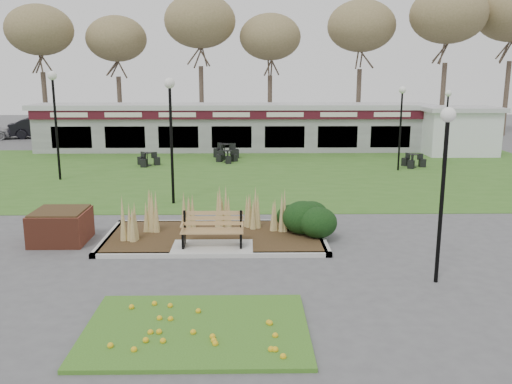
{
  "coord_description": "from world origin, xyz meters",
  "views": [
    {
      "loc": [
        0.98,
        -14.02,
        4.76
      ],
      "look_at": [
        1.22,
        2.0,
        1.24
      ],
      "focal_mm": 38.0,
      "sensor_mm": 36.0,
      "label": 1
    }
  ],
  "objects_px": {
    "brick_planter": "(61,226)",
    "bistro_set_d": "(413,163)",
    "service_hut": "(458,130)",
    "bistro_set_a": "(227,158)",
    "bistro_set_c": "(225,154)",
    "lamp_post_near_right": "(445,157)",
    "bistro_set_b": "(148,161)",
    "lamp_post_mid_left": "(170,113)",
    "lamp_post_mid_right": "(401,110)",
    "food_pavilion": "(232,127)",
    "lamp_post_far_left": "(54,101)",
    "lamp_post_far_right": "(447,112)",
    "park_bench": "(212,229)",
    "car_black": "(43,127)"
  },
  "relations": [
    {
      "from": "bistro_set_a",
      "to": "lamp_post_near_right",
      "type": "bearing_deg",
      "value": -72.4
    },
    {
      "from": "park_bench",
      "to": "service_hut",
      "type": "height_order",
      "value": "service_hut"
    },
    {
      "from": "brick_planter",
      "to": "bistro_set_c",
      "type": "distance_m",
      "value": 15.99
    },
    {
      "from": "lamp_post_mid_right",
      "to": "bistro_set_a",
      "type": "bearing_deg",
      "value": 163.32
    },
    {
      "from": "food_pavilion",
      "to": "lamp_post_far_right",
      "type": "height_order",
      "value": "lamp_post_far_right"
    },
    {
      "from": "lamp_post_mid_left",
      "to": "bistro_set_a",
      "type": "distance_m",
      "value": 10.1
    },
    {
      "from": "bistro_set_b",
      "to": "lamp_post_near_right",
      "type": "bearing_deg",
      "value": -59.42
    },
    {
      "from": "lamp_post_mid_right",
      "to": "lamp_post_far_left",
      "type": "xyz_separation_m",
      "value": [
        -16.07,
        -2.18,
        0.53
      ]
    },
    {
      "from": "lamp_post_far_right",
      "to": "bistro_set_a",
      "type": "xyz_separation_m",
      "value": [
        -11.1,
        1.99,
        -2.64
      ]
    },
    {
      "from": "car_black",
      "to": "service_hut",
      "type": "bearing_deg",
      "value": -123.4
    },
    {
      "from": "food_pavilion",
      "to": "bistro_set_d",
      "type": "distance_m",
      "value": 11.59
    },
    {
      "from": "park_bench",
      "to": "lamp_post_far_left",
      "type": "bearing_deg",
      "value": 126.95
    },
    {
      "from": "lamp_post_far_left",
      "to": "service_hut",
      "type": "bearing_deg",
      "value": 19.96
    },
    {
      "from": "lamp_post_near_right",
      "to": "bistro_set_a",
      "type": "distance_m",
      "value": 18.37
    },
    {
      "from": "lamp_post_mid_left",
      "to": "bistro_set_d",
      "type": "xyz_separation_m",
      "value": [
        11.3,
        7.78,
        -3.11
      ]
    },
    {
      "from": "brick_planter",
      "to": "lamp_post_far_right",
      "type": "relative_size",
      "value": 0.38
    },
    {
      "from": "lamp_post_far_right",
      "to": "bistro_set_b",
      "type": "xyz_separation_m",
      "value": [
        -15.24,
        0.98,
        -2.63
      ]
    },
    {
      "from": "service_hut",
      "to": "lamp_post_far_left",
      "type": "relative_size",
      "value": 0.91
    },
    {
      "from": "lamp_post_mid_right",
      "to": "park_bench",
      "type": "bearing_deg",
      "value": -124.66
    },
    {
      "from": "food_pavilion",
      "to": "lamp_post_mid_left",
      "type": "bearing_deg",
      "value": -97.18
    },
    {
      "from": "service_hut",
      "to": "bistro_set_d",
      "type": "bearing_deg",
      "value": -131.21
    },
    {
      "from": "lamp_post_mid_right",
      "to": "bistro_set_d",
      "type": "relative_size",
      "value": 3.25
    },
    {
      "from": "lamp_post_far_left",
      "to": "bistro_set_c",
      "type": "relative_size",
      "value": 3.16
    },
    {
      "from": "lamp_post_mid_right",
      "to": "lamp_post_far_right",
      "type": "xyz_separation_m",
      "value": [
        2.47,
        0.6,
        -0.14
      ]
    },
    {
      "from": "bistro_set_a",
      "to": "food_pavilion",
      "type": "bearing_deg",
      "value": 88.31
    },
    {
      "from": "brick_planter",
      "to": "bistro_set_d",
      "type": "relative_size",
      "value": 1.18
    },
    {
      "from": "brick_planter",
      "to": "lamp_post_near_right",
      "type": "relative_size",
      "value": 0.37
    },
    {
      "from": "bistro_set_d",
      "to": "lamp_post_mid_right",
      "type": "bearing_deg",
      "value": -138.05
    },
    {
      "from": "lamp_post_near_right",
      "to": "bistro_set_c",
      "type": "height_order",
      "value": "lamp_post_near_right"
    },
    {
      "from": "lamp_post_mid_left",
      "to": "lamp_post_mid_right",
      "type": "height_order",
      "value": "lamp_post_mid_left"
    },
    {
      "from": "lamp_post_near_right",
      "to": "bistro_set_b",
      "type": "distance_m",
      "value": 19.14
    },
    {
      "from": "lamp_post_near_right",
      "to": "service_hut",
      "type": "bearing_deg",
      "value": 68.04
    },
    {
      "from": "bistro_set_d",
      "to": "lamp_post_mid_left",
      "type": "bearing_deg",
      "value": -145.43
    },
    {
      "from": "bistro_set_a",
      "to": "lamp_post_far_right",
      "type": "bearing_deg",
      "value": -10.16
    },
    {
      "from": "park_bench",
      "to": "bistro_set_b",
      "type": "relative_size",
      "value": 1.35
    },
    {
      "from": "bistro_set_c",
      "to": "park_bench",
      "type": "bearing_deg",
      "value": -88.81
    },
    {
      "from": "lamp_post_near_right",
      "to": "bistro_set_b",
      "type": "height_order",
      "value": "lamp_post_near_right"
    },
    {
      "from": "service_hut",
      "to": "park_bench",
      "type": "bearing_deg",
      "value": -127.25
    },
    {
      "from": "service_hut",
      "to": "lamp_post_mid_right",
      "type": "distance_m",
      "value": 7.59
    },
    {
      "from": "park_bench",
      "to": "lamp_post_mid_right",
      "type": "xyz_separation_m",
      "value": [
        8.48,
        12.27,
        2.43
      ]
    },
    {
      "from": "brick_planter",
      "to": "bistro_set_a",
      "type": "distance_m",
      "value": 14.73
    },
    {
      "from": "park_bench",
      "to": "bistro_set_d",
      "type": "relative_size",
      "value": 1.33
    },
    {
      "from": "service_hut",
      "to": "lamp_post_far_right",
      "type": "relative_size",
      "value": 1.11
    },
    {
      "from": "service_hut",
      "to": "lamp_post_far_left",
      "type": "height_order",
      "value": "lamp_post_far_left"
    },
    {
      "from": "service_hut",
      "to": "bistro_set_a",
      "type": "relative_size",
      "value": 3.67
    },
    {
      "from": "service_hut",
      "to": "lamp_post_near_right",
      "type": "relative_size",
      "value": 1.09
    },
    {
      "from": "bistro_set_b",
      "to": "bistro_set_c",
      "type": "distance_m",
      "value": 4.61
    },
    {
      "from": "service_hut",
      "to": "bistro_set_b",
      "type": "xyz_separation_m",
      "value": [
        -17.79,
        -3.9,
        -1.2
      ]
    },
    {
      "from": "lamp_post_mid_right",
      "to": "lamp_post_far_right",
      "type": "relative_size",
      "value": 1.05
    },
    {
      "from": "lamp_post_near_right",
      "to": "lamp_post_far_left",
      "type": "distance_m",
      "value": 18.04
    }
  ]
}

